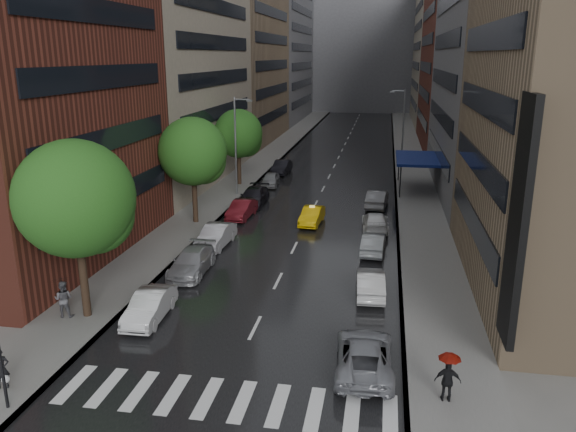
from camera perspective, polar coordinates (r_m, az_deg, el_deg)
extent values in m
plane|color=gray|center=(24.59, -5.56, -15.45)|extent=(220.00, 220.00, 0.00)
cube|color=black|center=(71.56, 5.02, 5.67)|extent=(14.00, 140.00, 0.01)
cube|color=gray|center=(72.83, -2.09, 5.96)|extent=(4.00, 140.00, 0.15)
cube|color=gray|center=(71.38, 12.26, 5.40)|extent=(4.00, 140.00, 0.15)
cube|color=silver|center=(25.22, -20.87, -15.64)|extent=(0.55, 2.80, 0.01)
cube|color=silver|center=(24.59, -17.93, -16.21)|extent=(0.55, 2.80, 0.01)
cube|color=silver|center=(24.02, -14.84, -16.77)|extent=(0.55, 2.80, 0.01)
cube|color=silver|center=(23.52, -11.58, -17.30)|extent=(0.55, 2.80, 0.01)
cube|color=silver|center=(23.10, -8.18, -17.80)|extent=(0.55, 2.80, 0.01)
cube|color=silver|center=(22.76, -4.65, -18.25)|extent=(0.55, 2.80, 0.01)
cube|color=silver|center=(22.50, -1.00, -18.65)|extent=(0.55, 2.80, 0.01)
cube|color=silver|center=(22.32, 2.74, -18.98)|extent=(0.55, 2.80, 0.01)
cube|color=silver|center=(22.23, 6.53, -19.24)|extent=(0.55, 2.80, 0.01)
cube|color=silver|center=(22.23, 10.35, -19.42)|extent=(0.55, 2.80, 0.01)
cube|color=maroon|center=(38.31, -23.97, 15.00)|extent=(8.00, 20.00, 26.00)
cube|color=gray|center=(60.04, -11.16, 19.76)|extent=(8.00, 28.00, 34.00)
cube|color=#937A5B|center=(86.72, -4.22, 14.80)|extent=(8.00, 28.00, 22.00)
cube|color=slate|center=(116.21, -0.55, 19.09)|extent=(8.00, 32.00, 38.00)
cube|color=#937A5B|center=(33.52, 27.14, 18.12)|extent=(8.00, 20.00, 30.00)
cube|color=slate|center=(56.91, 19.74, 14.32)|extent=(8.00, 28.00, 24.00)
cube|color=maroon|center=(84.82, 16.95, 18.90)|extent=(8.00, 28.00, 36.00)
cube|color=gray|center=(114.54, 15.02, 16.12)|extent=(8.00, 32.00, 28.00)
cube|color=black|center=(23.64, 22.33, -0.69)|extent=(0.30, 2.20, 10.00)
cube|color=slate|center=(138.32, 7.75, 17.22)|extent=(40.00, 14.00, 32.00)
cylinder|color=#382619|center=(29.67, -20.10, -5.35)|extent=(0.40, 0.40, 4.99)
sphere|color=#1E5116|center=(28.58, -20.81, 1.66)|extent=(5.70, 5.70, 5.70)
cylinder|color=#382619|center=(44.36, -9.46, 2.10)|extent=(0.40, 0.40, 4.59)
sphere|color=#1E5116|center=(43.68, -9.66, 6.49)|extent=(5.24, 5.24, 5.24)
cylinder|color=#382619|center=(57.19, -4.99, 5.20)|extent=(0.40, 0.40, 4.23)
sphere|color=#1E5116|center=(56.68, -5.07, 8.35)|extent=(4.84, 4.84, 4.84)
imported|color=yellow|center=(44.05, 2.45, 0.03)|extent=(1.72, 4.19, 1.35)
imported|color=silver|center=(29.26, -13.88, -8.88)|extent=(1.68, 4.41, 1.44)
imported|color=gray|center=(34.68, -9.75, -4.62)|extent=(2.12, 4.99, 1.44)
imported|color=#A9A9AF|center=(39.14, -7.35, -2.03)|extent=(1.88, 4.72, 1.53)
imported|color=#571118|center=(45.80, -4.72, 0.68)|extent=(1.80, 4.48, 1.45)
imported|color=black|center=(49.76, -3.52, 1.98)|extent=(2.14, 5.20, 1.51)
imported|color=gray|center=(56.93, -1.78, 3.73)|extent=(1.84, 4.09, 1.36)
imported|color=black|center=(62.90, -0.65, 4.98)|extent=(1.79, 4.59, 1.49)
imported|color=gray|center=(24.43, 7.76, -13.83)|extent=(2.58, 5.20, 1.42)
imported|color=silver|center=(31.53, 8.35, -6.72)|extent=(1.77, 4.39, 1.42)
imported|color=#989DA1|center=(38.05, 8.68, -2.73)|extent=(1.66, 4.24, 1.38)
imported|color=white|center=(42.92, 8.85, -0.58)|extent=(2.19, 4.80, 1.36)
imported|color=gray|center=(49.49, 9.04, 1.75)|extent=(2.03, 4.78, 1.53)
imported|color=black|center=(25.41, -27.12, -13.66)|extent=(0.72, 0.64, 1.65)
sphere|color=white|center=(25.41, -26.77, -14.58)|extent=(0.32, 0.32, 0.32)
imported|color=#525257|center=(30.44, -21.85, -7.83)|extent=(1.01, 0.84, 1.89)
imported|color=black|center=(30.17, -21.99, -6.60)|extent=(0.96, 0.98, 0.88)
imported|color=black|center=(22.85, 15.92, -15.81)|extent=(0.99, 0.41, 1.68)
imported|color=maroon|center=(22.44, 16.08, -14.05)|extent=(0.82, 0.82, 0.72)
cylinder|color=black|center=(23.71, -27.05, -13.70)|extent=(0.12, 0.12, 3.20)
cylinder|color=gray|center=(52.61, -5.35, 7.05)|extent=(0.18, 0.18, 9.00)
cube|color=gray|center=(51.78, -3.94, 11.61)|extent=(0.50, 0.22, 0.16)
cylinder|color=gray|center=(65.70, 11.60, 8.58)|extent=(0.18, 0.18, 9.00)
cube|color=gray|center=(65.28, 10.55, 12.30)|extent=(0.50, 0.22, 0.16)
cube|color=navy|center=(56.09, 12.98, 5.71)|extent=(4.00, 8.00, 0.25)
cylinder|color=black|center=(52.58, 11.33, 3.47)|extent=(0.12, 0.12, 3.00)
cylinder|color=black|center=(60.03, 11.19, 5.02)|extent=(0.12, 0.12, 3.00)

